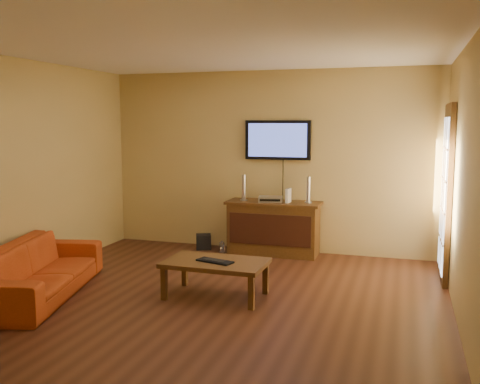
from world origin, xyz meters
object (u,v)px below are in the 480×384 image
at_px(game_console, 288,196).
at_px(keyboard, 215,261).
at_px(sofa, 39,261).
at_px(speaker_right, 308,191).
at_px(media_console, 274,228).
at_px(television, 278,140).
at_px(subwoofer, 204,242).
at_px(bottle, 222,248).
at_px(av_receiver, 270,199).
at_px(coffee_table, 216,265).
at_px(speaker_left, 244,189).

bearing_deg(game_console, keyboard, -92.73).
distance_m(sofa, game_console, 3.49).
relative_size(speaker_right, keyboard, 0.86).
height_order(media_console, television, television).
bearing_deg(subwoofer, game_console, -23.88).
relative_size(game_console, subwoofer, 0.92).
bearing_deg(media_console, television, 90.00).
relative_size(television, bottle, 4.55).
distance_m(bottle, keyboard, 1.96).
bearing_deg(keyboard, av_receiver, 87.53).
xyz_separation_m(media_console, av_receiver, (-0.04, -0.02, 0.43)).
bearing_deg(subwoofer, coffee_table, -88.08).
relative_size(television, av_receiver, 2.85).
bearing_deg(speaker_right, av_receiver, -174.63).
relative_size(coffee_table, bottle, 5.24).
relative_size(speaker_left, av_receiver, 1.11).
relative_size(media_console, subwoofer, 6.19).
height_order(coffee_table, av_receiver, av_receiver).
bearing_deg(sofa, keyboard, -90.09).
height_order(speaker_left, bottle, speaker_left).
xyz_separation_m(television, speaker_right, (0.50, -0.19, -0.72)).
distance_m(television, av_receiver, 0.89).
distance_m(speaker_left, subwoofer, 1.07).
height_order(bottle, keyboard, keyboard).
height_order(subwoofer, bottle, subwoofer).
distance_m(sofa, keyboard, 1.98).
xyz_separation_m(coffee_table, speaker_right, (0.65, 2.13, 0.60)).
height_order(media_console, sofa, sofa).
xyz_separation_m(media_console, game_console, (0.22, -0.03, 0.49)).
bearing_deg(speaker_left, subwoofer, 178.17).
relative_size(sofa, subwoofer, 9.16).
height_order(media_console, subwoofer, media_console).
relative_size(subwoofer, bottle, 1.03).
bearing_deg(coffee_table, av_receiver, 87.19).
xyz_separation_m(media_console, subwoofer, (-1.10, -0.01, -0.28)).
xyz_separation_m(av_receiver, game_console, (0.27, -0.01, 0.06)).
bearing_deg(av_receiver, speaker_left, 169.30).
distance_m(speaker_right, bottle, 1.51).
xyz_separation_m(game_console, subwoofer, (-1.33, 0.03, -0.77)).
bearing_deg(sofa, av_receiver, -51.95).
height_order(speaker_left, av_receiver, speaker_left).
bearing_deg(media_console, av_receiver, -151.43).
bearing_deg(speaker_left, game_console, -0.58).
bearing_deg(bottle, coffee_table, -72.83).
bearing_deg(bottle, game_console, 16.17).
relative_size(media_console, game_console, 6.71).
height_order(television, subwoofer, television).
height_order(television, av_receiver, television).
xyz_separation_m(speaker_right, keyboard, (-0.64, -2.18, -0.54)).
bearing_deg(sofa, speaker_left, -45.92).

